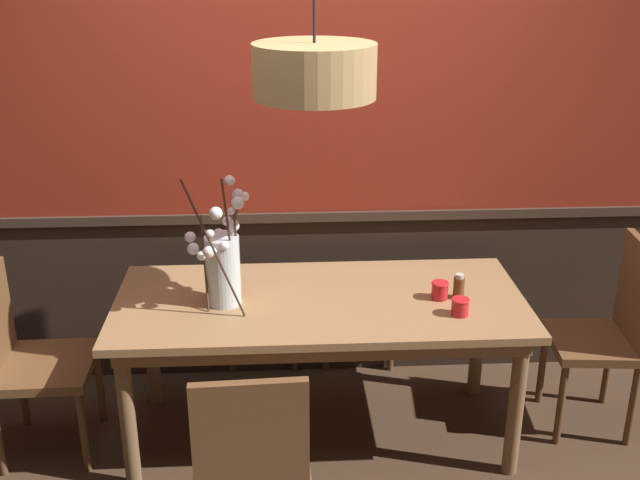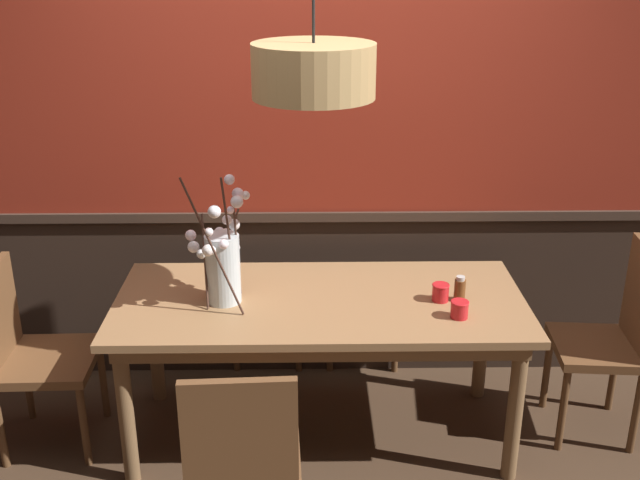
{
  "view_description": "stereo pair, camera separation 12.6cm",
  "coord_description": "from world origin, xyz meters",
  "px_view_note": "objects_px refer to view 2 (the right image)",
  "views": [
    {
      "loc": [
        -0.18,
        -3.16,
        2.28
      ],
      "look_at": [
        0.0,
        0.0,
        1.03
      ],
      "focal_mm": 42.75,
      "sensor_mm": 36.0,
      "label": 1
    },
    {
      "loc": [
        -0.05,
        -3.16,
        2.28
      ],
      "look_at": [
        0.0,
        0.0,
        1.03
      ],
      "focal_mm": 42.75,
      "sensor_mm": 36.0,
      "label": 2
    }
  ],
  "objects_px": {
    "chair_near_side_left": "(243,455)",
    "pendant_lamp": "(314,71)",
    "dining_table": "(320,314)",
    "chair_head_east_end": "(614,333)",
    "candle_holder_nearer_edge": "(440,292)",
    "chair_far_side_right": "(363,269)",
    "candle_holder_nearer_center": "(459,309)",
    "condiment_bottle": "(460,289)",
    "chair_head_west_end": "(29,348)",
    "chair_far_side_left": "(269,265)",
    "vase_with_blossoms": "(223,264)"
  },
  "relations": [
    {
      "from": "chair_far_side_left",
      "to": "candle_holder_nearer_edge",
      "type": "xyz_separation_m",
      "value": [
        0.83,
        -0.9,
        0.25
      ]
    },
    {
      "from": "candle_holder_nearer_center",
      "to": "candle_holder_nearer_edge",
      "type": "height_order",
      "value": "candle_holder_nearer_edge"
    },
    {
      "from": "chair_head_west_end",
      "to": "pendant_lamp",
      "type": "xyz_separation_m",
      "value": [
        1.33,
        -0.04,
        1.28
      ]
    },
    {
      "from": "chair_far_side_right",
      "to": "candle_holder_nearer_center",
      "type": "relative_size",
      "value": 11.08
    },
    {
      "from": "chair_far_side_right",
      "to": "vase_with_blossoms",
      "type": "relative_size",
      "value": 1.43
    },
    {
      "from": "chair_head_east_end",
      "to": "candle_holder_nearer_edge",
      "type": "xyz_separation_m",
      "value": [
        -0.85,
        -0.05,
        0.24
      ]
    },
    {
      "from": "chair_head_west_end",
      "to": "chair_far_side_right",
      "type": "distance_m",
      "value": 1.84
    },
    {
      "from": "dining_table",
      "to": "chair_head_east_end",
      "type": "xyz_separation_m",
      "value": [
        1.4,
        0.02,
        -0.12
      ]
    },
    {
      "from": "dining_table",
      "to": "vase_with_blossoms",
      "type": "distance_m",
      "value": 0.51
    },
    {
      "from": "chair_head_east_end",
      "to": "candle_holder_nearer_center",
      "type": "bearing_deg",
      "value": -164.73
    },
    {
      "from": "chair_near_side_left",
      "to": "condiment_bottle",
      "type": "height_order",
      "value": "chair_near_side_left"
    },
    {
      "from": "chair_head_west_end",
      "to": "chair_near_side_left",
      "type": "relative_size",
      "value": 1.01
    },
    {
      "from": "pendant_lamp",
      "to": "chair_near_side_left",
      "type": "bearing_deg",
      "value": -109.6
    },
    {
      "from": "chair_near_side_left",
      "to": "pendant_lamp",
      "type": "bearing_deg",
      "value": 70.4
    },
    {
      "from": "vase_with_blossoms",
      "to": "candle_holder_nearer_edge",
      "type": "bearing_deg",
      "value": -0.53
    },
    {
      "from": "chair_near_side_left",
      "to": "pendant_lamp",
      "type": "distance_m",
      "value": 1.52
    },
    {
      "from": "chair_near_side_left",
      "to": "candle_holder_nearer_edge",
      "type": "relative_size",
      "value": 11.04
    },
    {
      "from": "candle_holder_nearer_edge",
      "to": "pendant_lamp",
      "type": "relative_size",
      "value": 0.08
    },
    {
      "from": "candle_holder_nearer_edge",
      "to": "pendant_lamp",
      "type": "height_order",
      "value": "pendant_lamp"
    },
    {
      "from": "dining_table",
      "to": "chair_far_side_right",
      "type": "distance_m",
      "value": 0.89
    },
    {
      "from": "chair_near_side_left",
      "to": "chair_head_east_end",
      "type": "relative_size",
      "value": 0.92
    },
    {
      "from": "chair_head_west_end",
      "to": "condiment_bottle",
      "type": "bearing_deg",
      "value": 0.05
    },
    {
      "from": "chair_far_side_left",
      "to": "candle_holder_nearer_edge",
      "type": "relative_size",
      "value": 11.8
    },
    {
      "from": "chair_head_west_end",
      "to": "candle_holder_nearer_edge",
      "type": "xyz_separation_m",
      "value": [
        1.91,
        -0.0,
        0.28
      ]
    },
    {
      "from": "candle_holder_nearer_center",
      "to": "candle_holder_nearer_edge",
      "type": "xyz_separation_m",
      "value": [
        -0.06,
        0.17,
        0.0
      ]
    },
    {
      "from": "chair_near_side_left",
      "to": "chair_far_side_left",
      "type": "height_order",
      "value": "chair_far_side_left"
    },
    {
      "from": "candle_holder_nearer_center",
      "to": "pendant_lamp",
      "type": "relative_size",
      "value": 0.08
    },
    {
      "from": "dining_table",
      "to": "condiment_bottle",
      "type": "distance_m",
      "value": 0.65
    },
    {
      "from": "chair_head_east_end",
      "to": "condiment_bottle",
      "type": "height_order",
      "value": "chair_head_east_end"
    },
    {
      "from": "chair_far_side_right",
      "to": "chair_far_side_left",
      "type": "height_order",
      "value": "chair_far_side_left"
    },
    {
      "from": "dining_table",
      "to": "candle_holder_nearer_center",
      "type": "relative_size",
      "value": 23.1
    },
    {
      "from": "chair_far_side_right",
      "to": "vase_with_blossoms",
      "type": "distance_m",
      "value": 1.18
    },
    {
      "from": "chair_far_side_right",
      "to": "chair_head_east_end",
      "type": "height_order",
      "value": "chair_head_east_end"
    },
    {
      "from": "chair_far_side_right",
      "to": "condiment_bottle",
      "type": "bearing_deg",
      "value": -66.44
    },
    {
      "from": "chair_near_side_left",
      "to": "chair_far_side_left",
      "type": "relative_size",
      "value": 0.94
    },
    {
      "from": "vase_with_blossoms",
      "to": "candle_holder_nearer_edge",
      "type": "distance_m",
      "value": 1.0
    },
    {
      "from": "chair_far_side_left",
      "to": "pendant_lamp",
      "type": "distance_m",
      "value": 1.59
    },
    {
      "from": "chair_far_side_left",
      "to": "chair_head_east_end",
      "type": "xyz_separation_m",
      "value": [
        1.68,
        -0.85,
        0.01
      ]
    },
    {
      "from": "chair_near_side_left",
      "to": "chair_head_east_end",
      "type": "xyz_separation_m",
      "value": [
        1.7,
        0.86,
        0.03
      ]
    },
    {
      "from": "vase_with_blossoms",
      "to": "pendant_lamp",
      "type": "bearing_deg",
      "value": -6.95
    },
    {
      "from": "vase_with_blossoms",
      "to": "candle_holder_nearer_center",
      "type": "xyz_separation_m",
      "value": [
        1.04,
        -0.18,
        -0.15
      ]
    },
    {
      "from": "candle_holder_nearer_center",
      "to": "condiment_bottle",
      "type": "bearing_deg",
      "value": 79.25
    },
    {
      "from": "chair_near_side_left",
      "to": "vase_with_blossoms",
      "type": "relative_size",
      "value": 1.43
    },
    {
      "from": "dining_table",
      "to": "candle_holder_nearer_edge",
      "type": "bearing_deg",
      "value": -3.05
    },
    {
      "from": "condiment_bottle",
      "to": "candle_holder_nearer_center",
      "type": "bearing_deg",
      "value": -100.75
    },
    {
      "from": "chair_head_west_end",
      "to": "candle_holder_nearer_center",
      "type": "bearing_deg",
      "value": -4.93
    },
    {
      "from": "chair_far_side_left",
      "to": "condiment_bottle",
      "type": "distance_m",
      "value": 1.31
    },
    {
      "from": "dining_table",
      "to": "candle_holder_nearer_center",
      "type": "bearing_deg",
      "value": -18.1
    },
    {
      "from": "pendant_lamp",
      "to": "vase_with_blossoms",
      "type": "bearing_deg",
      "value": 173.05
    },
    {
      "from": "chair_far_side_right",
      "to": "chair_near_side_left",
      "type": "height_order",
      "value": "same"
    }
  ]
}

